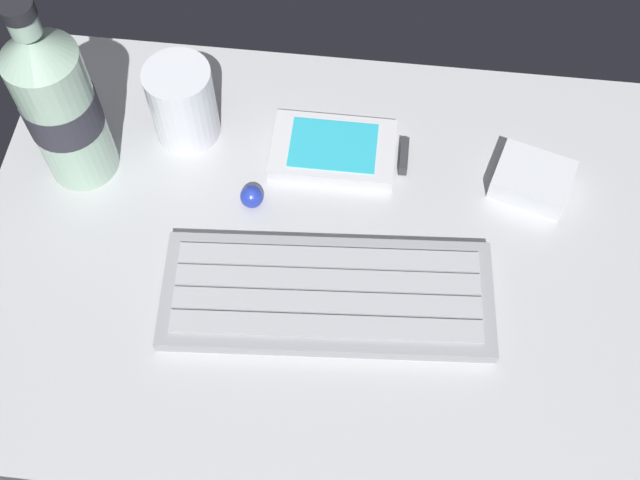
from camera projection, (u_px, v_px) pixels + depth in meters
ground_plane at (320, 263)px, 73.17cm from camera, size 64.00×48.00×2.80cm
keyboard at (327, 295)px, 69.61cm from camera, size 29.73×13.11×1.70cm
handheld_device at (340, 150)px, 77.37cm from camera, size 12.82×7.63×1.50cm
juice_cup at (183, 105)px, 76.06cm from camera, size 6.40×6.40×8.50cm
water_bottle at (59, 104)px, 69.64cm from camera, size 6.73×6.73×20.80cm
charger_block at (532, 179)px, 75.13cm from camera, size 8.32×7.38×2.40cm
trackball_mouse at (252, 197)px, 74.29cm from camera, size 2.20×2.20×2.20cm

